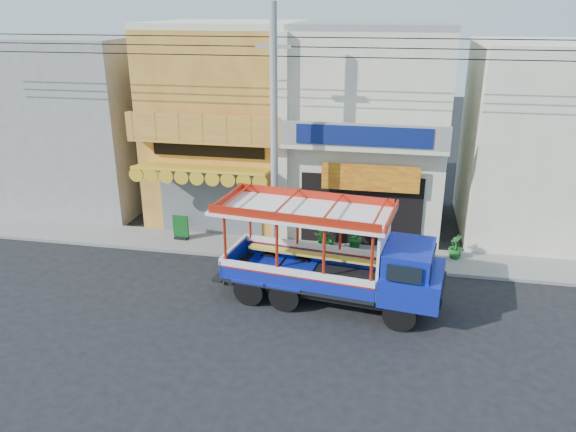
{
  "coord_description": "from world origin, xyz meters",
  "views": [
    {
      "loc": [
        3.12,
        -15.3,
        8.9
      ],
      "look_at": [
        -0.36,
        2.5,
        2.03
      ],
      "focal_mm": 35.0,
      "sensor_mm": 36.0,
      "label": 1
    }
  ],
  "objects_px": {
    "potted_plant_b": "(354,236)",
    "potted_plant_c": "(456,246)",
    "utility_pole": "(278,125)",
    "songthaew_truck": "(345,259)",
    "green_sign": "(181,229)",
    "potted_plant_a": "(326,239)"
  },
  "relations": [
    {
      "from": "potted_plant_a",
      "to": "potted_plant_c",
      "type": "xyz_separation_m",
      "value": [
        4.73,
        0.43,
        -0.09
      ]
    },
    {
      "from": "utility_pole",
      "to": "potted_plant_a",
      "type": "relative_size",
      "value": 25.91
    },
    {
      "from": "utility_pole",
      "to": "green_sign",
      "type": "height_order",
      "value": "utility_pole"
    },
    {
      "from": "songthaew_truck",
      "to": "potted_plant_b",
      "type": "height_order",
      "value": "songthaew_truck"
    },
    {
      "from": "utility_pole",
      "to": "potted_plant_c",
      "type": "xyz_separation_m",
      "value": [
        6.4,
        1.06,
        -4.46
      ]
    },
    {
      "from": "utility_pole",
      "to": "songthaew_truck",
      "type": "xyz_separation_m",
      "value": [
        2.7,
        -2.94,
        -3.45
      ]
    },
    {
      "from": "potted_plant_c",
      "to": "potted_plant_a",
      "type": "bearing_deg",
      "value": -89.52
    },
    {
      "from": "potted_plant_b",
      "to": "potted_plant_c",
      "type": "distance_m",
      "value": 3.73
    },
    {
      "from": "potted_plant_b",
      "to": "songthaew_truck",
      "type": "bearing_deg",
      "value": 134.25
    },
    {
      "from": "potted_plant_a",
      "to": "potted_plant_b",
      "type": "relative_size",
      "value": 0.97
    },
    {
      "from": "green_sign",
      "to": "potted_plant_c",
      "type": "relative_size",
      "value": 1.07
    },
    {
      "from": "potted_plant_b",
      "to": "potted_plant_c",
      "type": "bearing_deg",
      "value": -136.34
    },
    {
      "from": "utility_pole",
      "to": "potted_plant_b",
      "type": "relative_size",
      "value": 25.07
    },
    {
      "from": "green_sign",
      "to": "potted_plant_a",
      "type": "bearing_deg",
      "value": -1.88
    },
    {
      "from": "green_sign",
      "to": "potted_plant_b",
      "type": "bearing_deg",
      "value": 2.08
    },
    {
      "from": "songthaew_truck",
      "to": "green_sign",
      "type": "xyz_separation_m",
      "value": [
        -6.86,
        3.76,
        -1.05
      ]
    },
    {
      "from": "potted_plant_a",
      "to": "potted_plant_b",
      "type": "height_order",
      "value": "potted_plant_b"
    },
    {
      "from": "songthaew_truck",
      "to": "potted_plant_c",
      "type": "relative_size",
      "value": 7.99
    },
    {
      "from": "green_sign",
      "to": "potted_plant_b",
      "type": "xyz_separation_m",
      "value": [
        6.83,
        0.25,
        0.15
      ]
    },
    {
      "from": "utility_pole",
      "to": "green_sign",
      "type": "distance_m",
      "value": 6.18
    },
    {
      "from": "potted_plant_b",
      "to": "potted_plant_c",
      "type": "relative_size",
      "value": 1.23
    },
    {
      "from": "utility_pole",
      "to": "potted_plant_c",
      "type": "distance_m",
      "value": 7.87
    }
  ]
}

